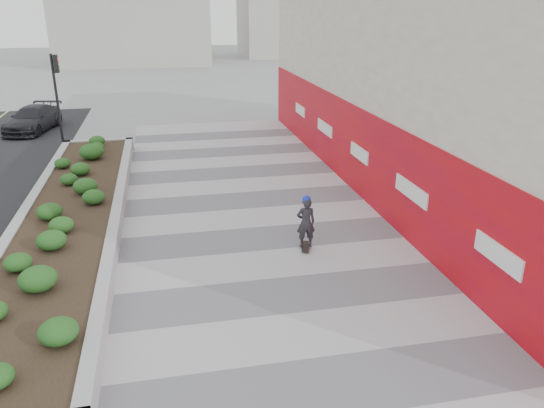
{
  "coord_description": "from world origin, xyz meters",
  "views": [
    {
      "loc": [
        -2.6,
        -8.62,
        6.33
      ],
      "look_at": [
        0.21,
        4.83,
        1.1
      ],
      "focal_mm": 35.0,
      "sensor_mm": 36.0,
      "label": 1
    }
  ],
  "objects_px": {
    "planter": "(70,214)",
    "car_dark": "(33,119)",
    "traffic_signal_near": "(57,86)",
    "skateboarder": "(306,222)"
  },
  "relations": [
    {
      "from": "planter",
      "to": "car_dark",
      "type": "distance_m",
      "value": 14.35
    },
    {
      "from": "planter",
      "to": "car_dark",
      "type": "bearing_deg",
      "value": 105.11
    },
    {
      "from": "traffic_signal_near",
      "to": "skateboarder",
      "type": "height_order",
      "value": "traffic_signal_near"
    },
    {
      "from": "traffic_signal_near",
      "to": "car_dark",
      "type": "distance_m",
      "value": 4.45
    },
    {
      "from": "traffic_signal_near",
      "to": "planter",
      "type": "bearing_deg",
      "value": -80.65
    },
    {
      "from": "car_dark",
      "to": "planter",
      "type": "bearing_deg",
      "value": -62.16
    },
    {
      "from": "traffic_signal_near",
      "to": "skateboarder",
      "type": "bearing_deg",
      "value": -58.51
    },
    {
      "from": "skateboarder",
      "to": "car_dark",
      "type": "height_order",
      "value": "skateboarder"
    },
    {
      "from": "planter",
      "to": "traffic_signal_near",
      "type": "bearing_deg",
      "value": 99.35
    },
    {
      "from": "planter",
      "to": "skateboarder",
      "type": "relative_size",
      "value": 11.55
    }
  ]
}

